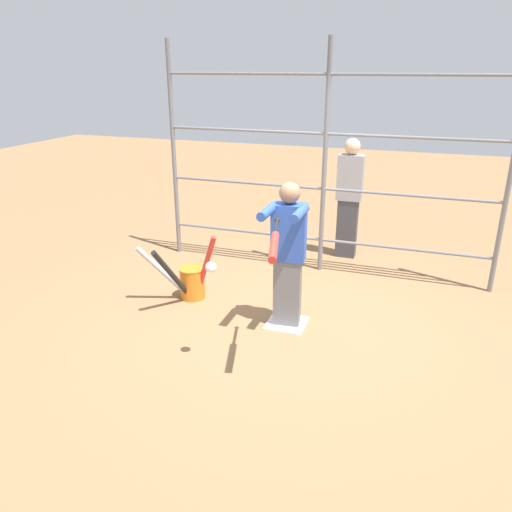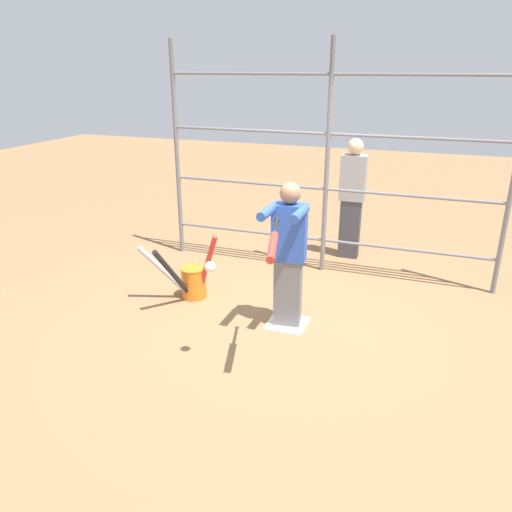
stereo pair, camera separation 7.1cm
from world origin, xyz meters
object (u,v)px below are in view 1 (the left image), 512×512
object	(u,v)px
batter	(288,252)
bat_bucket	(190,280)
softball_in_flight	(211,267)
baseball_bat_swinging	(274,243)
bystander_behind_fence	(349,197)

from	to	relation	value
batter	bat_bucket	size ratio (longest dim) A/B	1.73
softball_in_flight	baseball_bat_swinging	bearing A→B (deg)	-175.47
softball_in_flight	bat_bucket	world-z (taller)	softball_in_flight
baseball_bat_swinging	bat_bucket	xyz separation A→B (m)	(1.35, -1.11, -0.98)
bat_bucket	softball_in_flight	bearing A→B (deg)	125.04
batter	softball_in_flight	xyz separation A→B (m)	(0.43, 0.91, 0.13)
baseball_bat_swinging	bat_bucket	world-z (taller)	baseball_bat_swinging
bat_bucket	bystander_behind_fence	distance (m)	2.56
baseball_bat_swinging	softball_in_flight	world-z (taller)	baseball_bat_swinging
bystander_behind_fence	baseball_bat_swinging	bearing A→B (deg)	87.90
bat_bucket	bystander_behind_fence	size ratio (longest dim) A/B	0.53
batter	bat_bucket	xyz separation A→B (m)	(1.23, -0.24, -0.59)
baseball_bat_swinging	bystander_behind_fence	bearing A→B (deg)	-92.10
softball_in_flight	bystander_behind_fence	bearing A→B (deg)	-101.89
baseball_bat_swinging	bystander_behind_fence	xyz separation A→B (m)	(-0.11, -3.10, -0.35)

